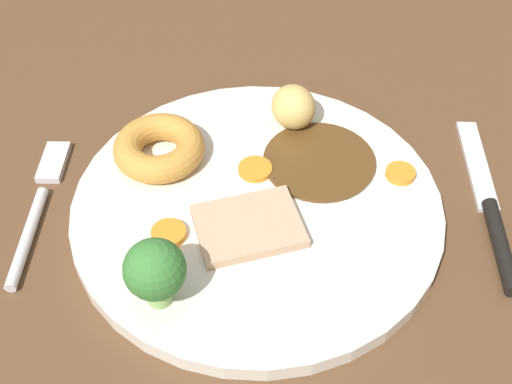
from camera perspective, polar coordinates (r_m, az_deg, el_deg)
name	(u,v)px	position (r cm, az deg, el deg)	size (l,w,h in cm)	color
dining_table	(256,217)	(53.53, 0.04, -2.20)	(120.00, 84.00, 3.60)	brown
dinner_plate	(256,207)	(50.92, 0.00, -1.31)	(28.76, 28.76, 1.40)	silver
gravy_pool	(319,161)	(53.54, 5.57, 2.75)	(9.22, 9.22, 0.30)	#563819
meat_slice_main	(248,226)	(48.19, -0.67, -3.00)	(7.66, 5.80, 0.80)	tan
yorkshire_pudding	(159,148)	(53.54, -8.49, 3.86)	(7.46, 7.46, 2.30)	#C68938
roast_potato_left	(293,107)	(55.81, 3.30, 7.46)	(4.04, 3.67, 3.75)	#D8B260
carrot_coin_front	(252,169)	(52.48, -0.37, 2.00)	(2.76, 2.76, 0.43)	orange
carrot_coin_back	(169,234)	(48.29, -7.66, -3.64)	(2.59, 2.59, 0.59)	orange
carrot_coin_side	(400,173)	(53.35, 12.54, 1.61)	(2.37, 2.37, 0.55)	orange
broccoli_floret	(155,271)	(42.73, -8.85, -6.86)	(4.16, 4.16, 5.43)	#8CB766
fork	(39,204)	(54.35, -18.49, -1.00)	(2.47, 15.31, 0.90)	silver
knife	(491,213)	(54.04, 19.90, -1.74)	(3.11, 18.56, 1.20)	black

